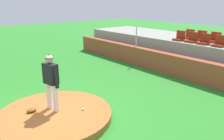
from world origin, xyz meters
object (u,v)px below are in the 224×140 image
stadium_chair_1 (192,39)px  stadium_chair_3 (219,43)px  stadium_chair_5 (201,37)px  pitcher (51,78)px  stadium_chair_6 (215,39)px  stadium_chair_0 (179,37)px  stadium_chair_2 (204,41)px  baseball (83,109)px  fielding_glove (32,110)px  stadium_chair_4 (189,36)px

stadium_chair_1 → stadium_chair_3: same height
stadium_chair_5 → stadium_chair_1: bearing=93.0°
stadium_chair_1 → stadium_chair_5: (-0.05, 0.87, 0.00)m
pitcher → stadium_chair_6: 8.36m
stadium_chair_0 → stadium_chair_2: 1.37m
baseball → fielding_glove: size_ratio=0.25×
fielding_glove → baseball: bearing=-44.3°
stadium_chair_0 → pitcher: bearing=96.4°
fielding_glove → stadium_chair_3: bearing=-19.8°
stadium_chair_0 → stadium_chair_4: (-0.03, 0.89, 0.00)m
baseball → stadium_chair_5: (-0.80, 7.67, 1.36)m
stadium_chair_2 → stadium_chair_4: (-1.40, 0.90, 0.00)m
stadium_chair_6 → stadium_chair_3: bearing=127.3°
stadium_chair_6 → stadium_chair_0: bearing=31.6°
pitcher → stadium_chair_6: size_ratio=3.47×
baseball → stadium_chair_2: 6.90m
stadium_chair_2 → stadium_chair_3: same height
stadium_chair_1 → stadium_chair_3: bearing=179.1°
fielding_glove → stadium_chair_1: size_ratio=0.60×
fielding_glove → stadium_chair_0: bearing=-5.0°
fielding_glove → stadium_chair_2: stadium_chair_2 is taller
fielding_glove → stadium_chair_1: (0.13, 8.05, 1.34)m
stadium_chair_5 → pitcher: bearing=91.1°
fielding_glove → stadium_chair_5: 9.02m
pitcher → stadium_chair_4: (-0.86, 8.34, 0.39)m
pitcher → stadium_chair_1: 7.48m
pitcher → fielding_glove: bearing=-122.9°
pitcher → stadium_chair_5: 8.35m
stadium_chair_4 → baseball: bearing=101.0°
stadium_chair_2 → stadium_chair_5: bearing=-52.2°
stadium_chair_4 → stadium_chair_2: bearing=147.2°
baseball → stadium_chair_0: 7.07m
fielding_glove → pitcher: bearing=-32.3°
baseball → stadium_chair_4: stadium_chair_4 is taller
stadium_chair_6 → fielding_glove: bearing=84.7°
stadium_chair_4 → stadium_chair_5: (0.70, -0.00, 0.00)m
pitcher → stadium_chair_0: 7.51m
fielding_glove → stadium_chair_5: (0.08, 8.92, 1.34)m
stadium_chair_0 → stadium_chair_1: 0.72m
stadium_chair_3 → stadium_chair_5: bearing=-32.2°
stadium_chair_0 → baseball: bearing=102.2°
stadium_chair_3 → stadium_chair_6: bearing=-52.7°
baseball → stadium_chair_0: stadium_chair_0 is taller
pitcher → fielding_glove: 1.14m
stadium_chair_5 → baseball: bearing=95.9°
stadium_chair_2 → stadium_chair_1: bearing=-2.6°
stadium_chair_3 → stadium_chair_4: size_ratio=1.00×
stadium_chair_3 → stadium_chair_5: 1.68m
stadium_chair_0 → stadium_chair_2: bearing=179.5°
stadium_chair_3 → stadium_chair_5: size_ratio=1.00×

